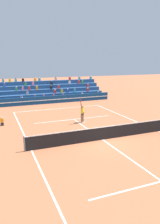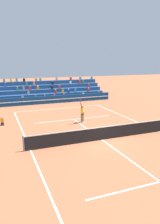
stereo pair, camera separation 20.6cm
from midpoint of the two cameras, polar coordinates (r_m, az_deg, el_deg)
The scene contains 8 objects.
ground_plane at distance 17.16m, azimuth 6.15°, elevation -7.24°, with size 120.00×120.00×0.00m, color #AD603D.
court_lines at distance 17.16m, azimuth 6.15°, elevation -7.23°, with size 11.10×23.90×0.01m.
tennis_net at distance 16.98m, azimuth 6.20°, elevation -5.52°, with size 12.00×0.10×1.10m.
sponsor_banner_wall at distance 31.17m, azimuth -7.18°, elevation 3.25°, with size 18.00×0.26×1.10m.
bleacher_stand at distance 34.74m, azimuth -8.78°, elevation 5.04°, with size 17.91×4.75×3.38m.
ball_kid_courtside at distance 21.91m, azimuth -19.42°, elevation -2.42°, with size 0.30×0.36×0.84m.
tennis_player at distance 21.28m, azimuth 0.90°, elevation -0.26°, with size 0.76×0.77×2.48m.
tennis_ball at distance 17.57m, azimuth -3.50°, elevation -6.56°, with size 0.07×0.07×0.07m, color #C6DB33.
Camera 2 is at (-7.46, -14.20, 6.07)m, focal length 35.00 mm.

